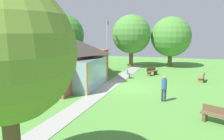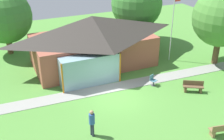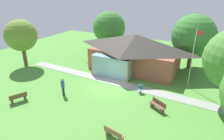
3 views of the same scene
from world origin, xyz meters
TOP-DOWN VIEW (x-y plane):
  - ground_plane at (0.00, 0.00)m, footprint 44.00×44.00m
  - pavilion at (0.35, 5.89)m, footprint 11.16×7.30m
  - footpath at (0.00, 1.37)m, footprint 23.76×2.34m
  - flagpole at (7.13, 3.94)m, footprint 0.64×0.08m
  - bench_front_left at (-5.94, -6.01)m, footprint 1.04×1.54m
  - bench_mid_right at (5.43, -1.58)m, footprint 1.52×1.14m
  - bench_front_right at (3.75, -6.31)m, footprint 1.56×0.73m
  - patio_chair_lawn_spare at (3.21, 0.45)m, footprint 0.58×0.58m
  - visitor_strolling_lawn at (-3.13, -3.26)m, footprint 0.34×0.34m
  - tree_behind_pavilion_right at (6.48, 9.39)m, footprint 5.18×5.18m
  - tree_east_hedge at (10.46, 1.71)m, footprint 4.98×4.98m
  - tree_west_hedge at (-12.54, 0.51)m, footprint 3.89×3.89m
  - tree_far_east at (11.93, -3.18)m, footprint 5.14×5.14m

SIDE VIEW (x-z plane):
  - ground_plane at x=0.00m, z-range 0.00..0.00m
  - footpath at x=0.00m, z-range 0.00..0.03m
  - bench_front_left at x=-5.94m, z-range -0.02..0.82m
  - bench_mid_right at x=5.43m, z-range -0.02..0.82m
  - bench_front_right at x=3.75m, z-range -0.02..0.82m
  - patio_chair_lawn_spare at x=3.21m, z-range -0.01..0.85m
  - visitor_strolling_lawn at x=-3.13m, z-range 0.15..1.89m
  - pavilion at x=0.35m, z-range 0.09..4.45m
  - flagpole at x=7.13m, z-range 0.29..6.22m
  - tree_far_east at x=11.93m, z-range 0.65..7.13m
  - tree_west_hedge at x=-12.54m, z-range 1.01..6.96m
  - tree_behind_pavilion_right at x=6.48m, z-range 0.74..7.44m
  - tree_east_hedge at x=10.46m, z-range 0.85..7.55m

